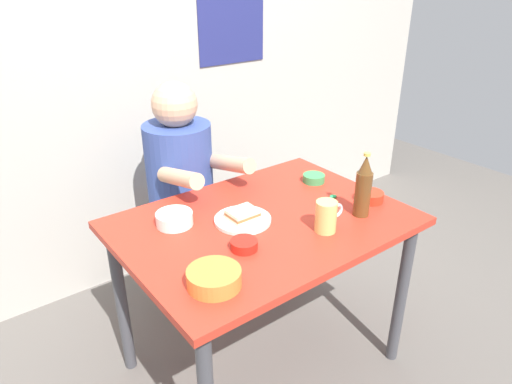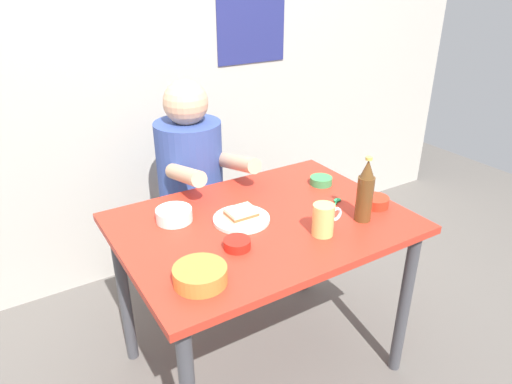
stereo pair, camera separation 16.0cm
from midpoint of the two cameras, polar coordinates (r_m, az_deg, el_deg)
The scene contains 15 objects.
ground_plane at distance 2.26m, azimuth 2.86°, elevation -20.06°, with size 6.00×6.00×0.00m, color #59544F.
wall_back at distance 2.53m, azimuth -10.66°, elevation 18.07°, with size 4.40×0.09×2.60m.
dining_table at distance 1.85m, azimuth 3.30°, elevation -6.02°, with size 1.10×0.80×0.74m.
stool at distance 2.47m, azimuth -5.71°, elevation -5.44°, with size 0.34×0.34×0.45m.
person_seated at distance 2.27m, azimuth -6.04°, elevation 3.46°, with size 0.33×0.56×0.72m.
plate_orange at distance 1.79m, azimuth 0.75°, elevation -3.41°, with size 0.22×0.22×0.01m, color silver.
sandwich at distance 1.78m, azimuth 0.75°, elevation -2.71°, with size 0.11×0.09×0.04m.
beer_mug at distance 1.71m, azimuth 10.98°, elevation -3.40°, with size 0.13×0.08×0.12m.
beer_bottle at distance 1.82m, azimuth 15.73°, elevation -0.08°, with size 0.06×0.06×0.26m.
sambal_bowl_red at distance 1.62m, azimuth 0.50°, elevation -6.41°, with size 0.10×0.10×0.03m.
soup_bowl_orange at distance 1.46m, azimuth -3.72°, elevation -10.14°, with size 0.17×0.17×0.05m.
rice_bowl_white at distance 1.80m, azimuth -7.54°, elevation -2.79°, with size 0.14×0.14×0.05m.
sauce_bowl_chili at distance 1.98m, azimuth 16.69°, elevation -1.13°, with size 0.11×0.11×0.04m.
dip_bowl_green at distance 2.12m, azimuth 10.14°, elevation 1.38°, with size 0.10×0.10×0.03m.
spoon at distance 1.97m, azimuth 12.11°, elevation -1.30°, with size 0.11×0.08×0.01m.
Camera 2 is at (-0.85, -1.33, 1.62)m, focal length 32.60 mm.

